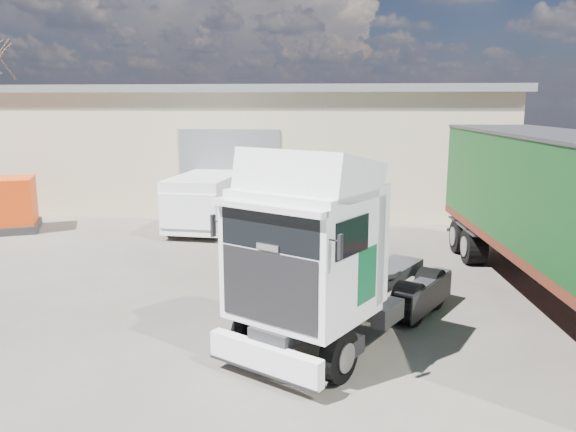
# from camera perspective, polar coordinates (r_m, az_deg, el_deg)

# --- Properties ---
(ground) EXTENTS (120.00, 120.00, 0.00)m
(ground) POSITION_cam_1_polar(r_m,az_deg,el_deg) (12.76, -6.33, -9.78)
(ground) COLOR #2B2722
(ground) RESTS_ON ground
(warehouse) EXTENTS (30.60, 12.60, 5.42)m
(warehouse) POSITION_cam_1_polar(r_m,az_deg,el_deg) (28.99, -11.29, 7.36)
(warehouse) COLOR #B8AC8D
(warehouse) RESTS_ON ground
(tractor_unit) EXTENTS (4.67, 5.98, 3.86)m
(tractor_unit) POSITION_cam_1_polar(r_m,az_deg,el_deg) (10.55, 3.79, -4.98)
(tractor_unit) COLOR black
(tractor_unit) RESTS_ON ground
(box_trailer) EXTENTS (3.40, 11.94, 3.92)m
(box_trailer) POSITION_cam_1_polar(r_m,az_deg,el_deg) (14.16, 26.28, 1.25)
(box_trailer) COLOR #2D2D30
(box_trailer) RESTS_ON ground
(panel_van) EXTENTS (2.38, 5.10, 2.03)m
(panel_van) POSITION_cam_1_polar(r_m,az_deg,el_deg) (20.95, -8.05, 1.54)
(panel_van) COLOR black
(panel_van) RESTS_ON ground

